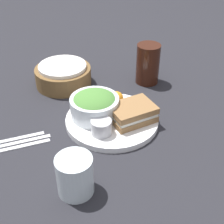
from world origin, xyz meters
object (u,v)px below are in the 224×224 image
Objects in this scene: plate at (112,120)px; bread_basket at (63,75)px; dressing_cup at (101,127)px; drink_glass at (148,64)px; water_glass at (75,175)px; knife at (13,143)px; spoon at (13,139)px; fork at (14,148)px; salad_bowl at (95,105)px; sandwich at (132,113)px.

plate is 1.41× the size of bread_basket.
drink_glass is (0.23, 0.26, 0.03)m from dressing_cup.
drink_glass is 1.46× the size of water_glass.
knife is (-0.28, -0.02, -0.01)m from plate.
spoon is 0.26m from water_glass.
spoon is at bearing -90.00° from fork.
fork is (-0.17, -0.30, -0.03)m from bread_basket.
plate is at bearing 52.46° from dressing_cup.
water_glass is at bearing -120.98° from dressing_cup.
water_glass is at bearing -127.55° from drink_glass.
knife is at bearing 124.11° from water_glass.
water_glass reaches higher than dressing_cup.
plate is 1.91× the size of salad_bowl.
plate is 0.27m from drink_glass.
water_glass reaches higher than bread_basket.
spoon is at bearing -172.77° from salad_bowl.
plate is 4.74× the size of dressing_cup.
salad_bowl is 2.48× the size of dressing_cup.
drink_glass reaches higher than dressing_cup.
knife is (-0.23, 0.04, -0.03)m from dressing_cup.
salad_bowl is 1.48× the size of water_glass.
dressing_cup is at bearing -90.54° from salad_bowl.
drink_glass is (0.13, 0.22, 0.03)m from sandwich.
fork and spoon have the same top height.
drink_glass is at bearing 47.82° from plate.
bread_basket reaches higher than knife.
water_glass reaches higher than plate.
sandwich is at bearing -26.03° from salad_bowl.
drink_glass is (0.22, 0.17, 0.01)m from salad_bowl.
bread_basket reaches higher than dressing_cup.
knife is 1.17× the size of spoon.
sandwich is 0.10m from dressing_cup.
sandwich is 0.26m from drink_glass.
bread_basket is 0.32m from spoon.
spoon is 1.79× the size of water_glass.
plate is at bearing -176.30° from fork.
fork is 1.99× the size of water_glass.
dressing_cup is at bearing 162.18° from spoon.
salad_bowl reaches higher than spoon.
drink_glass reaches higher than sandwich.
dressing_cup is at bearing 166.37° from knife.
spoon is (-0.23, -0.03, -0.05)m from salad_bowl.
spoon is (-0.00, 0.02, 0.00)m from knife.
knife is 0.02m from spoon.
plate is 1.42× the size of fork.
dressing_cup is (-0.10, -0.04, -0.00)m from sandwich.
sandwich is 1.01× the size of drink_glass.
plate is at bearing 57.17° from water_glass.
sandwich is 0.71× the size of knife.
spoon is at bearing -178.91° from plate.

